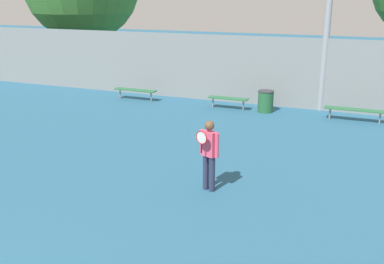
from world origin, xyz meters
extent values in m
cylinder|color=#282D47|center=(1.76, 6.84, 0.43)|extent=(0.14, 0.14, 0.86)
cylinder|color=#282D47|center=(1.93, 6.78, 0.43)|extent=(0.14, 0.14, 0.86)
cube|color=#DB4C6B|center=(1.85, 6.81, 1.15)|extent=(0.38, 0.30, 0.59)
cylinder|color=#DB4C6B|center=(1.64, 6.88, 1.16)|extent=(0.10, 0.10, 0.57)
cylinder|color=#DB4C6B|center=(2.05, 6.74, 1.16)|extent=(0.10, 0.10, 0.57)
sphere|color=brown|center=(1.85, 6.81, 1.58)|extent=(0.22, 0.22, 0.22)
cylinder|color=black|center=(1.76, 6.54, 1.11)|extent=(0.03, 0.03, 0.22)
torus|color=red|center=(1.76, 6.54, 1.37)|extent=(0.31, 0.12, 0.31)
cylinder|color=silver|center=(1.76, 6.54, 1.37)|extent=(0.25, 0.09, 0.27)
cube|color=#28663D|center=(-0.15, 14.41, 0.44)|extent=(1.60, 0.40, 0.04)
cylinder|color=gray|center=(-0.79, 14.41, 0.21)|extent=(0.06, 0.06, 0.42)
cylinder|color=gray|center=(0.49, 14.41, 0.21)|extent=(0.06, 0.06, 0.42)
cube|color=#28663D|center=(-4.38, 14.41, 0.44)|extent=(1.91, 0.40, 0.04)
cylinder|color=gray|center=(-5.15, 14.41, 0.21)|extent=(0.06, 0.06, 0.42)
cylinder|color=gray|center=(-3.62, 14.41, 0.21)|extent=(0.06, 0.06, 0.42)
cube|color=#28663D|center=(4.65, 14.41, 0.44)|extent=(2.15, 0.40, 0.04)
cylinder|color=gray|center=(3.79, 14.41, 0.21)|extent=(0.06, 0.06, 0.42)
cylinder|color=gray|center=(5.51, 14.41, 0.21)|extent=(0.06, 0.06, 0.42)
cylinder|color=#939399|center=(3.29, 15.66, 4.01)|extent=(0.25, 0.25, 8.03)
cylinder|color=#235B33|center=(1.34, 14.53, 0.40)|extent=(0.59, 0.59, 0.80)
cylinder|color=#333338|center=(1.34, 14.53, 0.82)|extent=(0.62, 0.62, 0.04)
cube|color=gray|center=(0.00, 15.62, 1.40)|extent=(31.15, 0.06, 2.81)
cylinder|color=brown|center=(-10.77, 19.97, 1.21)|extent=(0.44, 0.44, 2.42)
camera|label=1|loc=(5.19, -2.33, 4.44)|focal=42.00mm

